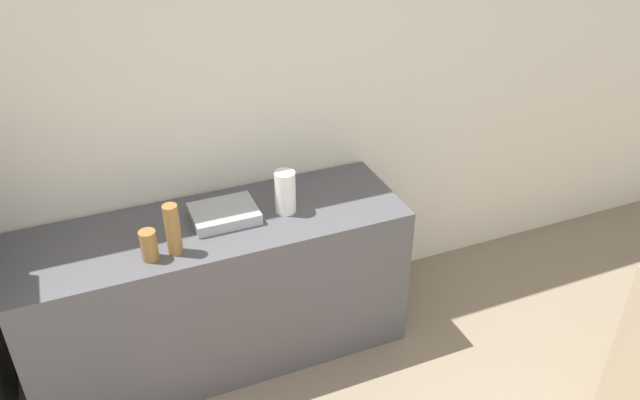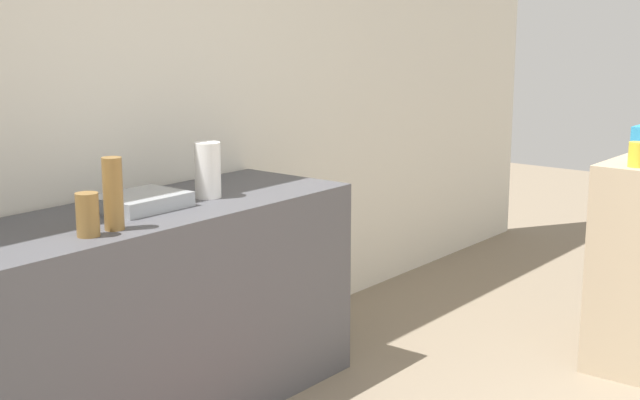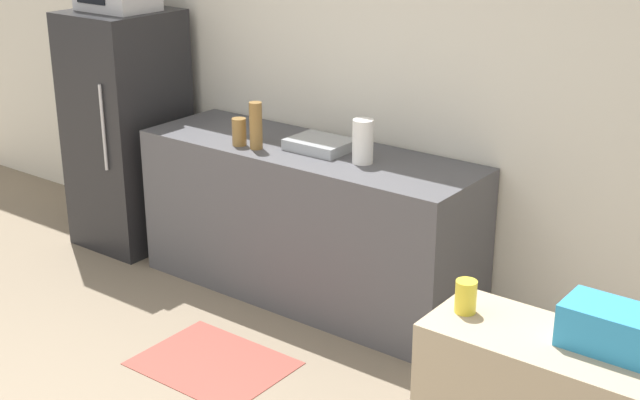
# 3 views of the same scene
# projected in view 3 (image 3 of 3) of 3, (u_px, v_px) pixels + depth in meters

# --- Properties ---
(wall_back) EXTENTS (8.00, 0.06, 2.60)m
(wall_back) POSITION_uv_depth(u_px,v_px,m) (349.00, 68.00, 5.15)
(wall_back) COLOR silver
(wall_back) RESTS_ON ground_plane
(refrigerator) EXTENTS (0.61, 0.66, 1.55)m
(refrigerator) POSITION_uv_depth(u_px,v_px,m) (128.00, 130.00, 5.84)
(refrigerator) COLOR #232326
(refrigerator) RESTS_ON ground_plane
(counter) EXTENTS (2.06, 0.65, 0.90)m
(counter) POSITION_uv_depth(u_px,v_px,m) (308.00, 223.00, 5.18)
(counter) COLOR #4C4C51
(counter) RESTS_ON ground_plane
(sink_basin) EXTENTS (0.34, 0.27, 0.06)m
(sink_basin) POSITION_uv_depth(u_px,v_px,m) (320.00, 144.00, 4.99)
(sink_basin) COLOR #9EA3A8
(sink_basin) RESTS_ON counter
(bottle_tall) EXTENTS (0.07, 0.07, 0.27)m
(bottle_tall) POSITION_uv_depth(u_px,v_px,m) (256.00, 126.00, 4.97)
(bottle_tall) COLOR olive
(bottle_tall) RESTS_ON counter
(bottle_short) EXTENTS (0.08, 0.08, 0.16)m
(bottle_short) POSITION_uv_depth(u_px,v_px,m) (239.00, 132.00, 5.05)
(bottle_short) COLOR olive
(bottle_short) RESTS_ON counter
(basket) EXTENTS (0.29, 0.18, 0.14)m
(basket) POSITION_uv_depth(u_px,v_px,m) (611.00, 328.00, 2.71)
(basket) COLOR #2D8EC6
(basket) RESTS_ON shelf_cabinet
(jar) EXTENTS (0.07, 0.07, 0.11)m
(jar) POSITION_uv_depth(u_px,v_px,m) (466.00, 297.00, 2.94)
(jar) COLOR yellow
(jar) RESTS_ON shelf_cabinet
(paper_towel_roll) EXTENTS (0.11, 0.11, 0.24)m
(paper_towel_roll) POSITION_uv_depth(u_px,v_px,m) (363.00, 141.00, 4.73)
(paper_towel_roll) COLOR white
(paper_towel_roll) RESTS_ON counter
(kitchen_rug) EXTENTS (0.75, 0.58, 0.01)m
(kitchen_rug) POSITION_uv_depth(u_px,v_px,m) (213.00, 363.00, 4.57)
(kitchen_rug) COLOR #99473D
(kitchen_rug) RESTS_ON ground_plane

